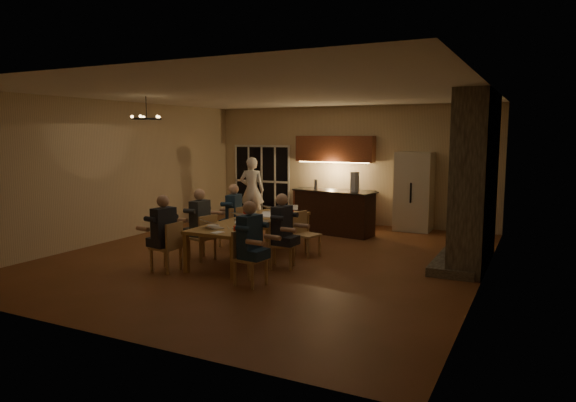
{
  "coord_description": "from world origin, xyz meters",
  "views": [
    {
      "loc": [
        4.83,
        -8.83,
        2.42
      ],
      "look_at": [
        0.25,
        0.3,
        1.11
      ],
      "focal_mm": 32.0,
      "sensor_mm": 36.0,
      "label": 1
    }
  ],
  "objects_px": {
    "chair_right_far": "(307,234)",
    "laptop_c": "(243,214)",
    "mug_back": "(254,212)",
    "redcup_near": "(236,229)",
    "person_right_near": "(250,243)",
    "bar_blender": "(355,182)",
    "person_left_mid": "(200,224)",
    "standing_person": "(252,190)",
    "chair_right_near": "(251,258)",
    "laptop_a": "(215,222)",
    "plate_far": "(290,216)",
    "laptop_e": "(273,207)",
    "can_cola": "(280,208)",
    "bar_bottle": "(316,184)",
    "dining_table": "(253,239)",
    "redcup_mid": "(246,214)",
    "chair_left_mid": "(202,237)",
    "person_right_mid": "(282,231)",
    "mug_mid": "(273,214)",
    "laptop_d": "(267,216)",
    "mug_front": "(237,221)",
    "chair_left_far": "(231,227)",
    "plate_near": "(252,226)",
    "person_left_far": "(234,216)",
    "chandelier": "(147,119)",
    "chair_left_near": "(166,247)",
    "laptop_b": "(242,222)",
    "can_right": "(280,217)",
    "can_silver": "(236,223)",
    "bar_island": "(334,212)",
    "person_left_near": "(164,234)",
    "refrigerator": "(414,192)",
    "chair_right_mid": "(282,244)",
    "laptop_f": "(290,209)",
    "redcup_far": "(292,209)"
  },
  "relations": [
    {
      "from": "refrigerator",
      "to": "dining_table",
      "type": "bearing_deg",
      "value": -116.22
    },
    {
      "from": "laptop_e",
      "to": "redcup_far",
      "type": "relative_size",
      "value": 2.67
    },
    {
      "from": "laptop_e",
      "to": "standing_person",
      "type": "bearing_deg",
      "value": -30.7
    },
    {
      "from": "person_left_mid",
      "to": "can_silver",
      "type": "relative_size",
      "value": 11.5
    },
    {
      "from": "person_right_mid",
      "to": "mug_mid",
      "type": "height_order",
      "value": "person_right_mid"
    },
    {
      "from": "dining_table",
      "to": "redcup_mid",
      "type": "distance_m",
      "value": 0.69
    },
    {
      "from": "chair_right_far",
      "to": "laptop_c",
      "type": "bearing_deg",
      "value": 132.94
    },
    {
      "from": "person_left_mid",
      "to": "redcup_near",
      "type": "bearing_deg",
      "value": 59.79
    },
    {
      "from": "person_right_near",
      "to": "bar_blender",
      "type": "height_order",
      "value": "bar_blender"
    },
    {
      "from": "chair_left_mid",
      "to": "refrigerator",
      "type": "bearing_deg",
      "value": 164.4
    },
    {
      "from": "bar_island",
      "to": "laptop_d",
      "type": "distance_m",
      "value": 3.04
    },
    {
      "from": "bar_island",
      "to": "laptop_f",
      "type": "relative_size",
      "value": 6.4
    },
    {
      "from": "chandelier",
      "to": "laptop_e",
      "type": "relative_size",
      "value": 1.87
    },
    {
      "from": "chair_left_mid",
      "to": "standing_person",
      "type": "relative_size",
      "value": 0.49
    },
    {
      "from": "laptop_e",
      "to": "can_cola",
      "type": "xyz_separation_m",
      "value": [
        0.04,
        0.27,
        -0.05
      ]
    },
    {
      "from": "standing_person",
      "to": "laptop_a",
      "type": "xyz_separation_m",
      "value": [
        1.86,
        -4.47,
        -0.05
      ]
    },
    {
      "from": "chair_left_far",
      "to": "chandelier",
      "type": "height_order",
      "value": "chandelier"
    },
    {
      "from": "mug_mid",
      "to": "laptop_e",
      "type": "bearing_deg",
      "value": 117.91
    },
    {
      "from": "laptop_a",
      "to": "plate_far",
      "type": "height_order",
      "value": "laptop_a"
    },
    {
      "from": "refrigerator",
      "to": "plate_far",
      "type": "relative_size",
      "value": 8.38
    },
    {
      "from": "standing_person",
      "to": "mug_back",
      "type": "relative_size",
      "value": 18.33
    },
    {
      "from": "laptop_c",
      "to": "laptop_d",
      "type": "xyz_separation_m",
      "value": [
        0.54,
        -0.0,
        0.0
      ]
    },
    {
      "from": "chair_left_near",
      "to": "standing_person",
      "type": "height_order",
      "value": "standing_person"
    },
    {
      "from": "plate_near",
      "to": "bar_bottle",
      "type": "height_order",
      "value": "bar_bottle"
    },
    {
      "from": "person_left_far",
      "to": "mug_mid",
      "type": "xyz_separation_m",
      "value": [
        0.97,
        -0.03,
        0.11
      ]
    },
    {
      "from": "laptop_f",
      "to": "redcup_near",
      "type": "relative_size",
      "value": 2.67
    },
    {
      "from": "chair_right_far",
      "to": "laptop_b",
      "type": "relative_size",
      "value": 2.78
    },
    {
      "from": "chair_right_near",
      "to": "mug_front",
      "type": "height_order",
      "value": "chair_right_near"
    },
    {
      "from": "laptop_c",
      "to": "can_cola",
      "type": "relative_size",
      "value": 2.67
    },
    {
      "from": "mug_back",
      "to": "redcup_near",
      "type": "relative_size",
      "value": 0.83
    },
    {
      "from": "chair_left_mid",
      "to": "person_right_mid",
      "type": "relative_size",
      "value": 0.64
    },
    {
      "from": "chair_right_mid",
      "to": "laptop_a",
      "type": "height_order",
      "value": "laptop_a"
    },
    {
      "from": "chair_left_far",
      "to": "plate_near",
      "type": "height_order",
      "value": "chair_left_far"
    },
    {
      "from": "mug_front",
      "to": "mug_back",
      "type": "height_order",
      "value": "same"
    },
    {
      "from": "mug_mid",
      "to": "mug_back",
      "type": "bearing_deg",
      "value": 167.68
    },
    {
      "from": "laptop_d",
      "to": "redcup_near",
      "type": "bearing_deg",
      "value": -93.5
    },
    {
      "from": "person_left_far",
      "to": "plate_near",
      "type": "distance_m",
      "value": 1.75
    },
    {
      "from": "chair_left_near",
      "to": "laptop_b",
      "type": "bearing_deg",
      "value": 123.3
    },
    {
      "from": "can_right",
      "to": "plate_near",
      "type": "distance_m",
      "value": 0.92
    },
    {
      "from": "can_silver",
      "to": "can_cola",
      "type": "height_order",
      "value": "same"
    },
    {
      "from": "laptop_e",
      "to": "bar_blender",
      "type": "relative_size",
      "value": 0.68
    },
    {
      "from": "chair_left_near",
      "to": "mug_mid",
      "type": "xyz_separation_m",
      "value": [
        0.99,
        2.19,
        0.36
      ]
    },
    {
      "from": "bar_island",
      "to": "person_left_near",
      "type": "xyz_separation_m",
      "value": [
        -1.4,
        -4.64,
        0.15
      ]
    },
    {
      "from": "chair_left_near",
      "to": "can_silver",
      "type": "xyz_separation_m",
      "value": [
        0.9,
        0.92,
        0.37
      ]
    },
    {
      "from": "bar_bottle",
      "to": "laptop_a",
      "type": "bearing_deg",
      "value": -92.54
    },
    {
      "from": "redcup_mid",
      "to": "plate_near",
      "type": "bearing_deg",
      "value": -53.16
    },
    {
      "from": "standing_person",
      "to": "chair_right_near",
      "type": "bearing_deg",
      "value": 101.27
    },
    {
      "from": "bar_island",
      "to": "plate_far",
      "type": "height_order",
      "value": "bar_island"
    },
    {
      "from": "can_right",
      "to": "laptop_d",
      "type": "bearing_deg",
      "value": -118.24
    },
    {
      "from": "person_left_far",
      "to": "laptop_d",
      "type": "relative_size",
      "value": 4.31
    }
  ]
}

